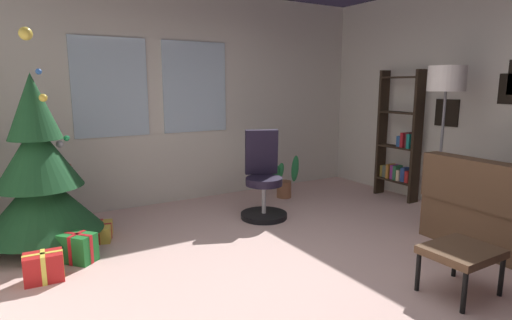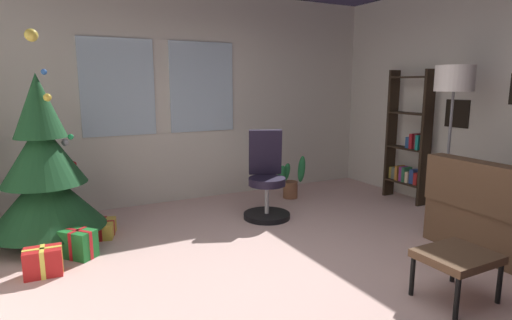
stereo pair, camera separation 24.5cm
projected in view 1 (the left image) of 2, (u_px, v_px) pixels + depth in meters
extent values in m
cube|color=beige|center=(316.00, 283.00, 3.46)|extent=(5.54, 5.60, 0.10)
cube|color=beige|center=(184.00, 98.00, 5.59)|extent=(5.54, 0.10, 2.82)
cube|color=silver|center=(110.00, 88.00, 5.02)|extent=(0.90, 0.03, 1.20)
cube|color=silver|center=(195.00, 87.00, 5.59)|extent=(0.90, 0.03, 1.20)
cube|color=black|center=(447.00, 113.00, 5.29)|extent=(0.02, 0.32, 0.34)
cube|color=brown|center=(456.00, 182.00, 4.50)|extent=(0.89, 0.18, 0.20)
cube|color=red|center=(472.00, 185.00, 4.07)|extent=(0.18, 0.40, 0.41)
cube|color=brown|center=(461.00, 251.00, 3.14)|extent=(0.53, 0.44, 0.06)
cylinder|color=black|center=(464.00, 293.00, 2.89)|extent=(0.04, 0.04, 0.31)
cylinder|color=black|center=(501.00, 277.00, 3.13)|extent=(0.04, 0.04, 0.31)
cylinder|color=black|center=(418.00, 272.00, 3.21)|extent=(0.04, 0.04, 0.31)
cylinder|color=black|center=(455.00, 259.00, 3.45)|extent=(0.04, 0.04, 0.31)
cylinder|color=#4C331E|center=(46.00, 239.00, 4.08)|extent=(0.12, 0.12, 0.16)
cone|color=#1B4A27|center=(42.00, 201.00, 4.01)|extent=(1.11, 1.11, 0.62)
cone|color=#1B4A27|center=(37.00, 155.00, 3.93)|extent=(0.80, 0.80, 0.62)
cone|color=#1B4A27|center=(33.00, 106.00, 3.84)|extent=(0.49, 0.49, 0.62)
sphere|color=red|center=(68.00, 167.00, 4.29)|extent=(0.07, 0.07, 0.07)
sphere|color=gold|center=(43.00, 98.00, 3.77)|extent=(0.07, 0.07, 0.07)
sphere|color=silver|center=(60.00, 144.00, 4.18)|extent=(0.07, 0.07, 0.07)
sphere|color=blue|center=(39.00, 72.00, 3.85)|extent=(0.06, 0.06, 0.06)
sphere|color=#1E8C4C|center=(67.00, 138.00, 4.01)|extent=(0.06, 0.06, 0.06)
sphere|color=#B21433|center=(50.00, 125.00, 4.11)|extent=(0.06, 0.06, 0.06)
sphere|color=#F2D14C|center=(26.00, 34.00, 3.73)|extent=(0.12, 0.12, 0.12)
cube|color=red|center=(44.00, 267.00, 3.37)|extent=(0.31, 0.22, 0.24)
cube|color=#EAD84C|center=(44.00, 267.00, 3.37)|extent=(0.30, 0.06, 0.24)
cube|color=#EAD84C|center=(44.00, 267.00, 3.37)|extent=(0.05, 0.21, 0.24)
cube|color=#1E722D|center=(78.00, 248.00, 3.74)|extent=(0.34, 0.36, 0.26)
cube|color=red|center=(78.00, 248.00, 3.74)|extent=(0.23, 0.26, 0.27)
cube|color=red|center=(78.00, 248.00, 3.74)|extent=(0.18, 0.16, 0.27)
cube|color=gold|center=(100.00, 232.00, 4.29)|extent=(0.32, 0.39, 0.16)
cube|color=#B21919|center=(100.00, 232.00, 4.29)|extent=(0.14, 0.35, 0.17)
cube|color=#B21919|center=(100.00, 232.00, 4.29)|extent=(0.23, 0.10, 0.17)
cylinder|color=black|center=(264.00, 215.00, 4.99)|extent=(0.56, 0.56, 0.06)
cylinder|color=#B2B2B7|center=(264.00, 197.00, 4.95)|extent=(0.05, 0.05, 0.39)
cylinder|color=black|center=(264.00, 181.00, 4.91)|extent=(0.44, 0.44, 0.09)
cube|color=black|center=(261.00, 152.00, 5.04)|extent=(0.41, 0.26, 0.55)
cube|color=black|center=(417.00, 138.00, 5.47)|extent=(0.18, 0.04, 1.78)
cube|color=black|center=(382.00, 133.00, 5.98)|extent=(0.18, 0.04, 1.78)
cube|color=black|center=(396.00, 180.00, 5.84)|extent=(0.18, 0.56, 0.02)
cube|color=black|center=(398.00, 147.00, 5.75)|extent=(0.18, 0.56, 0.02)
cube|color=black|center=(400.00, 113.00, 5.67)|extent=(0.18, 0.56, 0.02)
cube|color=black|center=(402.00, 77.00, 5.58)|extent=(0.18, 0.56, 0.02)
cube|color=#A92020|center=(409.00, 177.00, 5.65)|extent=(0.15, 0.05, 0.16)
cube|color=navy|center=(405.00, 174.00, 5.72)|extent=(0.13, 0.07, 0.19)
cube|color=beige|center=(401.00, 175.00, 5.77)|extent=(0.15, 0.05, 0.15)
cube|color=#26653F|center=(398.00, 173.00, 5.82)|extent=(0.15, 0.05, 0.20)
cube|color=#822A7B|center=(395.00, 172.00, 5.87)|extent=(0.14, 0.05, 0.20)
cube|color=#B07029|center=(391.00, 171.00, 5.92)|extent=(0.16, 0.04, 0.20)
cube|color=#4C584E|center=(388.00, 171.00, 5.98)|extent=(0.13, 0.08, 0.17)
cube|color=olive|center=(384.00, 171.00, 6.05)|extent=(0.13, 0.04, 0.16)
cube|color=#178279|center=(412.00, 141.00, 5.55)|extent=(0.17, 0.05, 0.19)
cube|color=#591C23|center=(409.00, 140.00, 5.61)|extent=(0.14, 0.04, 0.21)
cube|color=#A71A23|center=(405.00, 140.00, 5.65)|extent=(0.16, 0.05, 0.20)
cube|color=#244D88|center=(401.00, 141.00, 5.71)|extent=(0.15, 0.06, 0.15)
cylinder|color=slate|center=(435.00, 219.00, 4.91)|extent=(0.28, 0.28, 0.03)
cylinder|color=slate|center=(440.00, 156.00, 4.78)|extent=(0.03, 0.03, 1.48)
cylinder|color=silver|center=(447.00, 79.00, 4.62)|extent=(0.41, 0.41, 0.28)
cylinder|color=brown|center=(284.00, 189.00, 5.88)|extent=(0.20, 0.20, 0.24)
ellipsoid|color=#23773E|center=(295.00, 169.00, 5.81)|extent=(0.17, 0.15, 0.38)
ellipsoid|color=#23773E|center=(280.00, 172.00, 5.78)|extent=(0.14, 0.17, 0.30)
ellipsoid|color=#23773E|center=(275.00, 174.00, 5.72)|extent=(0.15, 0.15, 0.28)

